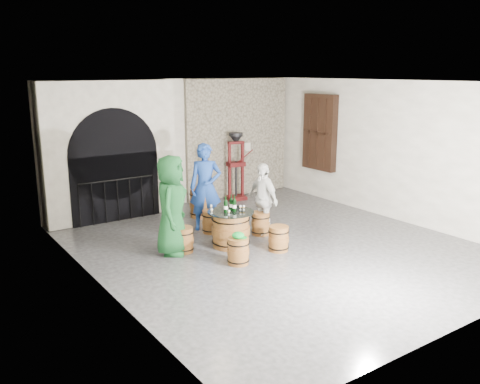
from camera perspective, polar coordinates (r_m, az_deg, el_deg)
ground at (r=10.17m, az=3.98°, el=-6.10°), size 8.00×8.00×0.00m
wall_back at (r=13.07m, az=-6.96°, el=5.48°), size 8.00×0.00×8.00m
wall_front at (r=7.17m, az=24.56°, el=-2.38°), size 8.00×0.00×8.00m
wall_left at (r=8.08m, az=-15.63°, el=0.04°), size 0.00×8.00×8.00m
wall_right at (r=12.23m, az=17.07°, el=4.42°), size 0.00×8.00×8.00m
ceiling at (r=9.58m, az=4.29°, el=12.23°), size 8.00×8.00×0.00m
stone_facing_panel at (r=13.94m, az=-0.26°, el=6.08°), size 3.20×0.12×3.18m
arched_opening at (r=12.07m, az=-14.38°, el=4.39°), size 3.10×0.60×3.19m
shuttered_window at (r=13.71m, az=8.93°, el=6.63°), size 0.23×1.10×2.00m
barrel_table at (r=10.05m, az=-1.05°, el=-4.18°), size 0.92×0.92×0.72m
barrel_stool_left at (r=9.83m, az=-6.39°, el=-5.36°), size 0.41×0.41×0.49m
barrel_stool_far at (r=10.92m, az=-3.23°, el=-3.35°), size 0.41×0.41×0.49m
barrel_stool_right at (r=10.80m, az=2.33°, el=-3.54°), size 0.41×0.41×0.49m
barrel_stool_near_right at (r=9.87m, az=4.36°, el=-5.24°), size 0.41×0.41×0.49m
barrel_stool_near_left at (r=9.18m, az=-0.21°, el=-6.66°), size 0.41×0.41×0.49m
green_cap at (r=9.09m, az=-0.19°, el=-4.90°), size 0.26×0.22×0.12m
person_green at (r=9.58m, az=-7.71°, el=-1.48°), size 1.05×1.10×1.90m
person_blue at (r=11.00m, az=-3.89°, el=0.57°), size 0.83×0.75×1.90m
person_white at (r=10.70m, az=2.56°, el=-0.79°), size 0.39×0.91×1.53m
wine_bottle_left at (r=9.85m, az=-1.61°, el=-1.58°), size 0.08×0.08×0.32m
wine_bottle_center at (r=9.92m, az=-0.63°, el=-1.45°), size 0.08×0.08×0.32m
wine_bottle_right at (r=9.99m, az=-0.99°, el=-1.35°), size 0.08×0.08×0.32m
tasting_glass_a at (r=9.70m, az=-1.25°, el=-2.32°), size 0.05×0.05×0.10m
tasting_glass_b at (r=10.04m, az=0.05°, el=-1.77°), size 0.05×0.05×0.10m
tasting_glass_c at (r=10.09m, az=-3.26°, el=-1.71°), size 0.05×0.05×0.10m
tasting_glass_d at (r=10.18m, az=-0.80°, el=-1.55°), size 0.05×0.05×0.10m
tasting_glass_e at (r=10.03m, az=0.43°, el=-1.77°), size 0.05×0.05×0.10m
tasting_glass_f at (r=9.82m, az=-3.20°, el=-2.14°), size 0.05×0.05×0.10m
side_barrel at (r=12.08m, az=-4.49°, el=-1.23°), size 0.52×0.52×0.69m
corking_press at (r=13.51m, az=-0.45°, el=3.49°), size 0.76×0.47×1.81m
control_box at (r=14.05m, az=0.77°, el=5.11°), size 0.18×0.10×0.22m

